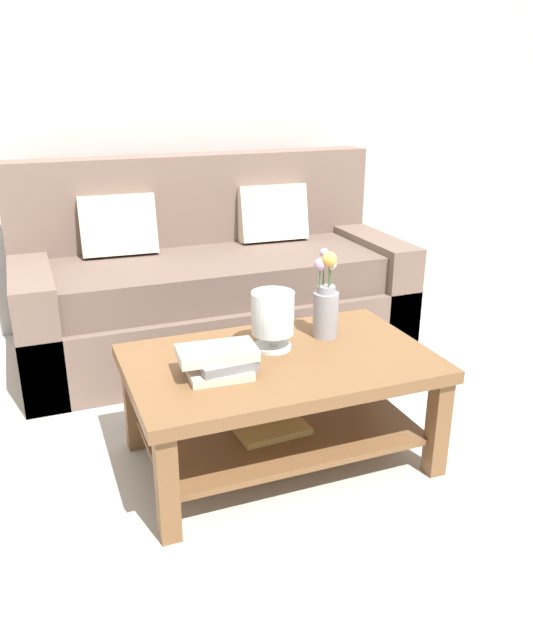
{
  "coord_description": "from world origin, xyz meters",
  "views": [
    {
      "loc": [
        -0.86,
        -2.3,
        1.46
      ],
      "look_at": [
        0.0,
        -0.1,
        0.56
      ],
      "focal_mm": 35.52,
      "sensor_mm": 36.0,
      "label": 1
    }
  ],
  "objects_px": {
    "coffee_table": "(280,386)",
    "flower_pitcher": "(326,303)",
    "book_stack_main": "(219,361)",
    "glass_hurricane_vase": "(273,315)",
    "couch": "(212,286)"
  },
  "relations": [
    {
      "from": "couch",
      "to": "glass_hurricane_vase",
      "type": "distance_m",
      "value": 1.16
    },
    {
      "from": "couch",
      "to": "coffee_table",
      "type": "xyz_separation_m",
      "value": [
        -0.09,
        -1.23,
        -0.03
      ]
    },
    {
      "from": "glass_hurricane_vase",
      "to": "flower_pitcher",
      "type": "height_order",
      "value": "flower_pitcher"
    },
    {
      "from": "couch",
      "to": "coffee_table",
      "type": "distance_m",
      "value": 1.23
    },
    {
      "from": "couch",
      "to": "book_stack_main",
      "type": "relative_size",
      "value": 7.18
    },
    {
      "from": "couch",
      "to": "flower_pitcher",
      "type": "relative_size",
      "value": 5.74
    },
    {
      "from": "couch",
      "to": "flower_pitcher",
      "type": "bearing_deg",
      "value": -81.53
    },
    {
      "from": "book_stack_main",
      "to": "glass_hurricane_vase",
      "type": "height_order",
      "value": "glass_hurricane_vase"
    },
    {
      "from": "book_stack_main",
      "to": "flower_pitcher",
      "type": "height_order",
      "value": "flower_pitcher"
    },
    {
      "from": "book_stack_main",
      "to": "flower_pitcher",
      "type": "xyz_separation_m",
      "value": [
        0.52,
        0.19,
        0.09
      ]
    },
    {
      "from": "coffee_table",
      "to": "flower_pitcher",
      "type": "xyz_separation_m",
      "value": [
        0.25,
        0.13,
        0.27
      ]
    },
    {
      "from": "couch",
      "to": "coffee_table",
      "type": "height_order",
      "value": "couch"
    },
    {
      "from": "coffee_table",
      "to": "glass_hurricane_vase",
      "type": "height_order",
      "value": "glass_hurricane_vase"
    },
    {
      "from": "couch",
      "to": "coffee_table",
      "type": "bearing_deg",
      "value": -94.27
    },
    {
      "from": "coffee_table",
      "to": "flower_pitcher",
      "type": "relative_size",
      "value": 3.19
    }
  ]
}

